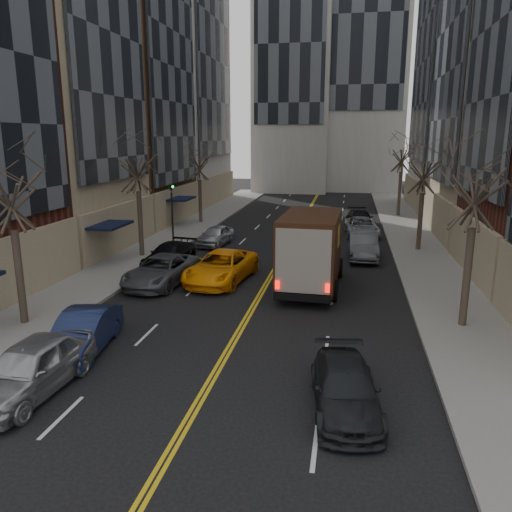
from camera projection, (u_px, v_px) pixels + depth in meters
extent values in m
plane|color=black|center=(154.00, 480.00, 11.28)|extent=(160.00, 160.00, 0.00)
cube|color=slate|center=(176.00, 235.00, 38.66)|extent=(4.00, 66.00, 0.15)
cube|color=slate|center=(417.00, 244.00, 35.46)|extent=(4.00, 66.00, 0.15)
cube|color=#4C301E|center=(122.00, 83.00, 42.75)|extent=(9.00, 12.00, 24.00)
cube|color=black|center=(173.00, 67.00, 41.64)|extent=(0.20, 10.56, 19.20)
cube|color=#B7B2A8|center=(164.00, 38.00, 54.41)|extent=(11.00, 15.00, 36.00)
cube|color=black|center=(214.00, 18.00, 52.98)|extent=(0.20, 13.20, 28.80)
cube|color=black|center=(108.00, 225.00, 29.69)|extent=(2.00, 3.00, 0.15)
cube|color=black|center=(95.00, 242.00, 30.10)|extent=(0.20, 3.00, 2.50)
cube|color=black|center=(180.00, 199.00, 42.12)|extent=(2.00, 3.00, 0.15)
cube|color=black|center=(170.00, 211.00, 42.52)|extent=(0.20, 3.00, 2.50)
cube|color=black|center=(451.00, 25.00, 36.31)|extent=(0.20, 12.32, 22.40)
cube|color=#B7B2A8|center=(490.00, 37.00, 48.69)|extent=(12.00, 15.00, 34.00)
cube|color=black|center=(426.00, 20.00, 49.39)|extent=(0.20, 13.20, 27.20)
cylinder|color=#382D23|center=(20.00, 277.00, 20.01)|extent=(0.30, 0.30, 3.83)
cylinder|color=#382D23|center=(140.00, 224.00, 31.45)|extent=(0.30, 0.30, 4.05)
cylinder|color=#382D23|center=(200.00, 201.00, 43.91)|extent=(0.30, 0.30, 3.69)
cylinder|color=#382D23|center=(467.00, 277.00, 19.72)|extent=(0.30, 0.30, 3.96)
cylinder|color=#382D23|center=(420.00, 221.00, 33.12)|extent=(0.30, 0.30, 3.78)
cylinder|color=#382D23|center=(399.00, 194.00, 47.41)|extent=(0.30, 0.30, 4.14)
cylinder|color=black|center=(173.00, 221.00, 33.14)|extent=(0.12, 0.12, 3.80)
imported|color=black|center=(171.00, 186.00, 32.58)|extent=(0.15, 0.18, 0.90)
sphere|color=#0CE526|center=(173.00, 187.00, 32.47)|extent=(0.14, 0.14, 0.14)
cube|color=black|center=(311.00, 276.00, 25.36)|extent=(2.70, 7.21, 0.33)
cube|color=black|center=(317.00, 244.00, 27.58)|extent=(2.68, 1.99, 2.34)
cube|color=black|center=(310.00, 248.00, 24.40)|extent=(2.87, 5.55, 3.34)
cube|color=black|center=(302.00, 297.00, 22.11)|extent=(2.57, 0.29, 0.33)
cube|color=red|center=(277.00, 285.00, 22.21)|extent=(0.20, 0.07, 0.39)
cube|color=red|center=(327.00, 288.00, 21.74)|extent=(0.20, 0.07, 0.39)
cube|color=gold|center=(283.00, 233.00, 24.59)|extent=(0.08, 1.00, 1.00)
cube|color=gold|center=(339.00, 236.00, 24.01)|extent=(0.08, 1.00, 1.00)
cylinder|color=black|center=(292.00, 265.00, 27.88)|extent=(0.35, 1.08, 1.07)
cylinder|color=black|center=(339.00, 268.00, 27.32)|extent=(0.35, 1.08, 1.07)
cylinder|color=black|center=(279.00, 287.00, 23.86)|extent=(0.35, 1.08, 1.07)
cylinder|color=black|center=(334.00, 291.00, 23.31)|extent=(0.35, 1.08, 1.07)
imported|color=black|center=(345.00, 389.00, 14.06)|extent=(2.33, 4.63, 1.29)
cube|color=black|center=(346.00, 362.00, 14.56)|extent=(0.13, 0.04, 0.09)
cube|color=blue|center=(346.00, 363.00, 14.53)|extent=(0.10, 0.01, 0.06)
imported|color=#FF9D0A|center=(221.00, 267.00, 26.47)|extent=(3.35, 6.04, 1.60)
imported|color=black|center=(303.00, 280.00, 23.82)|extent=(0.54, 0.72, 1.79)
imported|color=#A9ACB1|center=(31.00, 368.00, 14.94)|extent=(2.20, 4.92, 1.64)
imported|color=#131C3D|center=(83.00, 332.00, 17.86)|extent=(2.13, 4.61, 1.47)
imported|color=#4B4D53|center=(161.00, 271.00, 25.97)|extent=(3.05, 5.61, 1.49)
imported|color=black|center=(169.00, 255.00, 29.63)|extent=(2.47, 4.88, 1.36)
imported|color=#B2B4BA|center=(216.00, 236.00, 35.32)|extent=(2.11, 4.24, 1.39)
imported|color=#4B4E53|center=(363.00, 245.00, 31.58)|extent=(1.83, 5.02, 1.64)
imported|color=#ABADB3|center=(362.00, 227.00, 38.51)|extent=(2.77, 5.33, 1.44)
imported|color=black|center=(360.00, 219.00, 42.41)|extent=(2.57, 5.08, 1.42)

